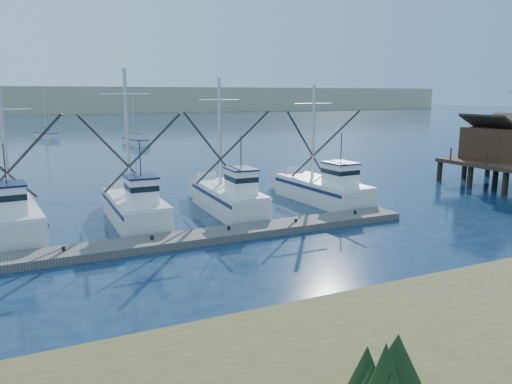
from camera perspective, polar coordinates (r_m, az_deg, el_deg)
ground at (r=22.27m, az=13.88°, el=-8.26°), size 500.00×500.00×0.00m
floating_dock at (r=24.67m, az=-11.78°, el=-5.78°), size 28.99×2.09×0.39m
dune_ridge at (r=226.54m, az=-22.39°, el=9.74°), size 360.00×60.00×10.00m
trawler_fleet at (r=29.12m, az=-12.50°, el=-1.66°), size 28.58×8.07×8.70m
sailboat_near at (r=74.32m, az=-13.62°, el=5.59°), size 2.73×6.36×8.10m
sailboat_far at (r=90.20m, az=-22.82°, el=5.97°), size 3.66×5.30×8.10m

